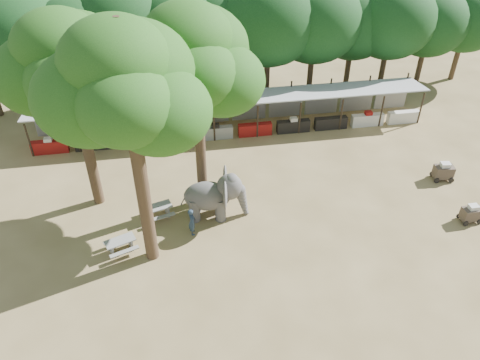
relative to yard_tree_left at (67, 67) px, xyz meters
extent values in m
plane|color=brown|center=(9.13, -7.19, -8.20)|extent=(100.00, 100.00, 0.00)
cube|color=#A0A3A8|center=(9.13, 6.81, -5.70)|extent=(28.00, 2.99, 0.39)
cylinder|color=#2D2319|center=(-3.47, 5.46, -7.00)|extent=(0.12, 0.12, 2.40)
cylinder|color=#2D2319|center=(-3.47, 8.16, -6.80)|extent=(0.12, 0.12, 2.80)
cube|color=maroon|center=(-3.47, 5.71, -7.75)|extent=(2.38, 0.50, 0.90)
cube|color=gray|center=(-3.47, 8.11, -7.20)|extent=(2.52, 0.12, 2.00)
cylinder|color=#2D2319|center=(-0.67, 5.46, -7.00)|extent=(0.12, 0.12, 2.40)
cylinder|color=#2D2319|center=(-0.67, 8.16, -6.80)|extent=(0.12, 0.12, 2.80)
cube|color=black|center=(-0.67, 5.71, -7.75)|extent=(2.38, 0.50, 0.90)
cube|color=gray|center=(-0.67, 8.11, -7.20)|extent=(2.52, 0.12, 2.00)
cylinder|color=#2D2319|center=(2.13, 5.46, -7.00)|extent=(0.12, 0.12, 2.40)
cylinder|color=#2D2319|center=(2.13, 8.16, -6.80)|extent=(0.12, 0.12, 2.80)
cube|color=silver|center=(2.13, 5.71, -7.75)|extent=(2.38, 0.50, 0.90)
cube|color=gray|center=(2.13, 8.11, -7.20)|extent=(2.52, 0.12, 2.00)
cylinder|color=#2D2319|center=(4.93, 5.46, -7.00)|extent=(0.12, 0.12, 2.40)
cylinder|color=#2D2319|center=(4.93, 8.16, -6.80)|extent=(0.12, 0.12, 2.80)
cube|color=maroon|center=(4.93, 5.71, -7.75)|extent=(2.38, 0.50, 0.90)
cube|color=gray|center=(4.93, 8.11, -7.20)|extent=(2.52, 0.12, 2.00)
cylinder|color=#2D2319|center=(7.73, 5.46, -7.00)|extent=(0.12, 0.12, 2.40)
cylinder|color=#2D2319|center=(7.73, 8.16, -6.80)|extent=(0.12, 0.12, 2.80)
cube|color=gray|center=(7.73, 5.71, -7.75)|extent=(2.38, 0.50, 0.90)
cube|color=gray|center=(7.73, 8.11, -7.20)|extent=(2.52, 0.12, 2.00)
cylinder|color=#2D2319|center=(10.53, 5.46, -7.00)|extent=(0.12, 0.12, 2.40)
cylinder|color=#2D2319|center=(10.53, 8.16, -6.80)|extent=(0.12, 0.12, 2.80)
cube|color=maroon|center=(10.53, 5.71, -7.75)|extent=(2.38, 0.50, 0.90)
cube|color=gray|center=(10.53, 8.11, -7.20)|extent=(2.52, 0.12, 2.00)
cylinder|color=#2D2319|center=(13.33, 5.46, -7.00)|extent=(0.12, 0.12, 2.40)
cylinder|color=#2D2319|center=(13.33, 8.16, -6.80)|extent=(0.12, 0.12, 2.80)
cube|color=black|center=(13.33, 5.71, -7.75)|extent=(2.38, 0.50, 0.90)
cube|color=gray|center=(13.33, 8.11, -7.20)|extent=(2.52, 0.12, 2.00)
cylinder|color=#2D2319|center=(16.13, 5.46, -7.00)|extent=(0.12, 0.12, 2.40)
cylinder|color=#2D2319|center=(16.13, 8.16, -6.80)|extent=(0.12, 0.12, 2.80)
cube|color=black|center=(16.13, 5.71, -7.75)|extent=(2.38, 0.50, 0.90)
cube|color=gray|center=(16.13, 8.11, -7.20)|extent=(2.52, 0.12, 2.00)
cylinder|color=#2D2319|center=(18.93, 5.46, -7.00)|extent=(0.12, 0.12, 2.40)
cylinder|color=#2D2319|center=(18.93, 8.16, -6.80)|extent=(0.12, 0.12, 2.80)
cube|color=silver|center=(18.93, 5.71, -7.75)|extent=(2.38, 0.50, 0.90)
cube|color=gray|center=(18.93, 8.11, -7.20)|extent=(2.52, 0.12, 2.00)
cylinder|color=#2D2319|center=(21.73, 5.46, -7.00)|extent=(0.12, 0.12, 2.40)
cylinder|color=#2D2319|center=(21.73, 8.16, -6.80)|extent=(0.12, 0.12, 2.80)
cube|color=silver|center=(21.73, 5.71, -7.75)|extent=(2.38, 0.50, 0.90)
cube|color=gray|center=(21.73, 8.11, -7.20)|extent=(2.52, 0.12, 2.00)
cylinder|color=#332316|center=(0.13, -0.19, -3.60)|extent=(0.60, 0.60, 9.20)
cone|color=#332316|center=(0.13, -0.19, 1.00)|extent=(0.57, 0.57, 2.88)
ellipsoid|color=#194A14|center=(-1.27, 0.11, -0.38)|extent=(4.80, 4.80, 3.94)
ellipsoid|color=#194A14|center=(1.33, -0.79, -0.78)|extent=(4.20, 4.20, 3.44)
ellipsoid|color=#194A14|center=(0.33, 0.91, 0.22)|extent=(5.20, 5.20, 4.26)
ellipsoid|color=#194A14|center=(0.13, -1.49, -0.08)|extent=(3.80, 3.80, 3.12)
ellipsoid|color=#194A14|center=(-0.17, 0.01, 1.02)|extent=(4.40, 4.40, 3.61)
cylinder|color=#332316|center=(3.13, -5.19, -3.00)|extent=(0.64, 0.64, 10.40)
cone|color=#332316|center=(3.13, -5.19, 2.20)|extent=(0.61, 0.61, 3.25)
ellipsoid|color=#194A14|center=(1.73, -4.89, 0.64)|extent=(4.80, 4.80, 3.94)
ellipsoid|color=#194A14|center=(4.33, -5.79, 0.24)|extent=(4.20, 4.20, 3.44)
ellipsoid|color=#194A14|center=(3.33, -4.09, 1.24)|extent=(5.20, 5.20, 4.26)
ellipsoid|color=#194A14|center=(3.13, -6.49, 0.94)|extent=(3.80, 3.80, 3.12)
ellipsoid|color=#194A14|center=(2.83, -4.99, 2.04)|extent=(4.40, 4.40, 3.61)
cylinder|color=#332316|center=(6.13, -1.19, -3.40)|extent=(0.56, 0.56, 9.60)
cone|color=#332316|center=(6.13, -1.19, 1.40)|extent=(0.53, 0.53, 3.00)
ellipsoid|color=#194A14|center=(4.73, -0.89, -0.04)|extent=(4.80, 4.80, 3.94)
ellipsoid|color=#194A14|center=(7.33, -1.79, -0.44)|extent=(4.20, 4.20, 3.44)
ellipsoid|color=#194A14|center=(6.33, -0.09, 0.56)|extent=(5.20, 5.20, 4.26)
ellipsoid|color=#194A14|center=(6.13, -2.49, 0.26)|extent=(3.80, 3.80, 3.12)
ellipsoid|color=#194A14|center=(5.83, -0.99, 1.36)|extent=(4.40, 4.40, 3.61)
cylinder|color=#332316|center=(-7.53, 11.81, -6.33)|extent=(0.44, 0.44, 3.74)
cylinder|color=#332316|center=(-4.20, 11.81, -6.33)|extent=(0.44, 0.44, 3.74)
ellipsoid|color=black|center=(-4.20, 11.81, -2.68)|extent=(6.46, 5.95, 5.61)
cylinder|color=#332316|center=(-0.87, 11.81, -6.33)|extent=(0.44, 0.44, 3.74)
ellipsoid|color=black|center=(-0.87, 11.81, -2.68)|extent=(6.46, 5.95, 5.61)
cylinder|color=#332316|center=(2.47, 11.81, -6.33)|extent=(0.44, 0.44, 3.74)
ellipsoid|color=black|center=(2.47, 11.81, -2.68)|extent=(6.46, 5.95, 5.61)
cylinder|color=#332316|center=(5.80, 11.81, -6.33)|extent=(0.44, 0.44, 3.74)
ellipsoid|color=black|center=(5.80, 11.81, -2.68)|extent=(6.46, 5.95, 5.61)
cylinder|color=#332316|center=(9.13, 11.81, -6.33)|extent=(0.44, 0.44, 3.74)
ellipsoid|color=black|center=(9.13, 11.81, -2.68)|extent=(6.46, 5.95, 5.61)
cylinder|color=#332316|center=(12.47, 11.81, -6.33)|extent=(0.44, 0.44, 3.74)
ellipsoid|color=black|center=(12.47, 11.81, -2.68)|extent=(6.46, 5.95, 5.61)
cylinder|color=#332316|center=(15.80, 11.81, -6.33)|extent=(0.44, 0.44, 3.74)
ellipsoid|color=black|center=(15.80, 11.81, -2.68)|extent=(6.46, 5.95, 5.61)
cylinder|color=#332316|center=(19.13, 11.81, -6.33)|extent=(0.44, 0.44, 3.74)
ellipsoid|color=black|center=(19.13, 11.81, -2.68)|extent=(6.46, 5.95, 5.61)
cylinder|color=#332316|center=(22.47, 11.81, -6.33)|extent=(0.44, 0.44, 3.74)
ellipsoid|color=black|center=(22.47, 11.81, -2.68)|extent=(6.46, 5.95, 5.61)
cylinder|color=#332316|center=(25.80, 11.81, -6.33)|extent=(0.44, 0.44, 3.74)
ellipsoid|color=black|center=(25.80, 11.81, -2.68)|extent=(6.46, 5.95, 5.61)
cylinder|color=#332316|center=(29.13, 11.81, -6.33)|extent=(0.44, 0.44, 3.74)
ellipsoid|color=black|center=(29.13, 11.81, -2.68)|extent=(6.46, 5.95, 5.61)
ellipsoid|color=#484645|center=(6.27, -2.47, -6.85)|extent=(2.77, 1.85, 1.67)
cylinder|color=#484645|center=(5.51, -2.77, -7.50)|extent=(0.67, 0.67, 1.40)
cylinder|color=#484645|center=(5.62, -1.98, -7.50)|extent=(0.67, 0.67, 1.40)
cylinder|color=#484645|center=(6.92, -2.97, -7.50)|extent=(0.67, 0.67, 1.40)
cylinder|color=#484645|center=(7.03, -2.18, -7.50)|extent=(0.67, 0.67, 1.40)
ellipsoid|color=#484645|center=(7.48, -2.65, -6.26)|extent=(1.58, 1.34, 1.55)
ellipsoid|color=#484645|center=(7.14, -3.36, -6.22)|extent=(0.41, 1.29, 1.59)
ellipsoid|color=#484645|center=(7.35, -1.87, -6.22)|extent=(0.41, 1.29, 1.59)
cone|color=#484645|center=(8.23, -2.75, -7.33)|extent=(0.72, 0.72, 1.75)
imported|color=#26384C|center=(5.29, -3.83, -7.39)|extent=(0.40, 0.59, 1.62)
cube|color=gray|center=(1.58, -4.59, -7.48)|extent=(1.65, 1.18, 0.06)
cube|color=gray|center=(1.11, -4.76, -7.85)|extent=(0.30, 0.60, 0.70)
cube|color=gray|center=(2.05, -4.41, -7.85)|extent=(0.30, 0.60, 0.70)
cube|color=gray|center=(1.77, -5.10, -7.78)|extent=(1.49, 0.76, 0.05)
cube|color=gray|center=(1.39, -4.07, -7.78)|extent=(1.49, 0.76, 0.05)
cube|color=gray|center=(3.52, -2.22, -7.45)|extent=(1.70, 1.14, 0.06)
cube|color=gray|center=(3.02, -2.37, -7.84)|extent=(0.28, 0.63, 0.73)
cube|color=gray|center=(4.01, -2.07, -7.84)|extent=(0.28, 0.63, 0.73)
cube|color=gray|center=(3.68, -2.77, -7.76)|extent=(1.57, 0.70, 0.05)
cube|color=gray|center=(3.35, -1.67, -7.76)|extent=(1.57, 0.70, 0.05)
cube|color=#3B3028|center=(20.46, -5.38, -7.69)|extent=(1.04, 0.64, 0.72)
cylinder|color=black|center=(20.05, -5.72, -8.05)|extent=(0.31, 0.07, 0.31)
cylinder|color=black|center=(20.88, -5.71, -8.05)|extent=(0.31, 0.07, 0.31)
cylinder|color=black|center=(20.04, -5.04, -8.05)|extent=(0.31, 0.07, 0.31)
cylinder|color=black|center=(20.86, -5.03, -8.05)|extent=(0.31, 0.07, 0.31)
cube|color=silver|center=(20.46, -5.38, -7.22)|extent=(0.52, 0.42, 0.26)
cube|color=#3B3028|center=(20.95, -1.48, -7.64)|extent=(1.21, 0.82, 0.79)
cylinder|color=black|center=(20.46, -1.79, -8.03)|extent=(0.35, 0.11, 0.34)
cylinder|color=black|center=(21.35, -1.91, -8.03)|extent=(0.35, 0.11, 0.34)
cylinder|color=black|center=(20.55, -1.05, -8.03)|extent=(0.35, 0.11, 0.34)
cylinder|color=black|center=(21.45, -1.17, -8.03)|extent=(0.35, 0.11, 0.34)
cube|color=silver|center=(20.95, -1.48, -7.13)|extent=(0.62, 0.52, 0.28)
camera|label=1|loc=(4.72, -22.58, 8.94)|focal=35.00mm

